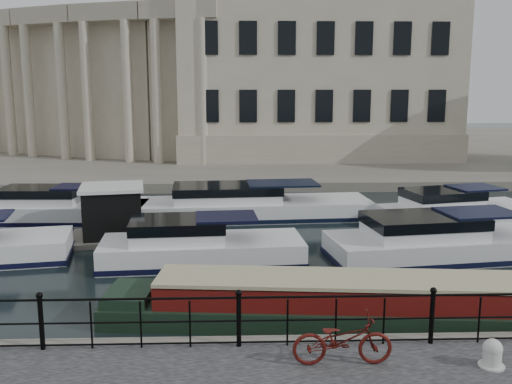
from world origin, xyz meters
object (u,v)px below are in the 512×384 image
mooring_bollard (492,354)px  narrowboat (380,310)px  harbour_hut (113,215)px  bicycle (342,340)px

mooring_bollard → narrowboat: narrowboat is taller
narrowboat → harbour_hut: 11.77m
bicycle → narrowboat: (1.53, 3.12, -0.69)m
bicycle → narrowboat: size_ratio=0.14×
harbour_hut → bicycle: bearing=-69.3°
bicycle → harbour_hut: (-6.77, 11.44, -0.10)m
mooring_bollard → bicycle: bearing=176.1°
narrowboat → harbour_hut: bearing=140.3°
bicycle → harbour_hut: bearing=30.2°
bicycle → mooring_bollard: 2.86m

